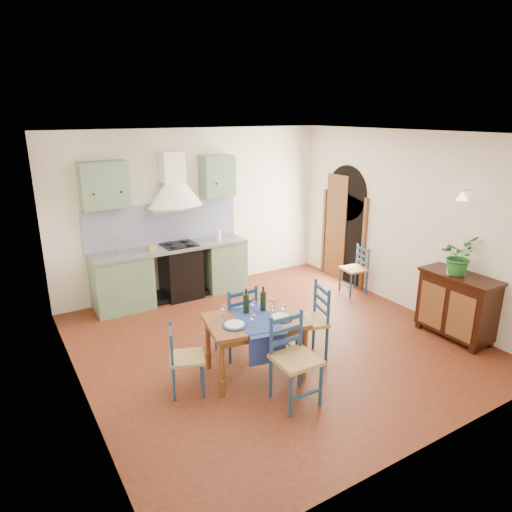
# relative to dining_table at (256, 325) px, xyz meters

# --- Properties ---
(floor) EXTENTS (5.00, 5.00, 0.00)m
(floor) POSITION_rel_dining_table_xyz_m (0.62, 0.56, -0.64)
(floor) COLOR #421D0E
(floor) RESTS_ON ground
(back_wall) EXTENTS (5.00, 0.96, 2.80)m
(back_wall) POSITION_rel_dining_table_xyz_m (0.15, 2.85, 0.41)
(back_wall) COLOR silver
(back_wall) RESTS_ON ground
(right_wall) EXTENTS (0.26, 5.00, 2.80)m
(right_wall) POSITION_rel_dining_table_xyz_m (3.12, 0.84, 0.69)
(right_wall) COLOR silver
(right_wall) RESTS_ON ground
(left_wall) EXTENTS (0.04, 5.00, 2.80)m
(left_wall) POSITION_rel_dining_table_xyz_m (-1.88, 0.56, 0.76)
(left_wall) COLOR silver
(left_wall) RESTS_ON ground
(ceiling) EXTENTS (5.00, 5.00, 0.01)m
(ceiling) POSITION_rel_dining_table_xyz_m (0.62, 0.56, 2.16)
(ceiling) COLOR silver
(ceiling) RESTS_ON back_wall
(dining_table) EXTENTS (1.27, 0.99, 1.04)m
(dining_table) POSITION_rel_dining_table_xyz_m (0.00, 0.00, 0.00)
(dining_table) COLOR brown
(dining_table) RESTS_ON ground
(chair_near) EXTENTS (0.47, 0.47, 0.98)m
(chair_near) POSITION_rel_dining_table_xyz_m (0.08, -0.67, -0.14)
(chair_near) COLOR navy
(chair_near) RESTS_ON ground
(chair_far) EXTENTS (0.46, 0.46, 0.97)m
(chair_far) POSITION_rel_dining_table_xyz_m (0.04, 0.54, -0.14)
(chair_far) COLOR navy
(chair_far) RESTS_ON ground
(chair_left) EXTENTS (0.48, 0.48, 0.81)m
(chair_left) POSITION_rel_dining_table_xyz_m (-0.87, 0.09, -0.22)
(chair_left) COLOR navy
(chair_left) RESTS_ON ground
(chair_right) EXTENTS (0.57, 0.57, 1.00)m
(chair_right) POSITION_rel_dining_table_xyz_m (0.77, -0.03, -0.12)
(chair_right) COLOR navy
(chair_right) RESTS_ON ground
(chair_spare) EXTENTS (0.43, 0.43, 0.83)m
(chair_spare) POSITION_rel_dining_table_xyz_m (2.85, 1.35, -0.21)
(chair_spare) COLOR navy
(chair_spare) RESTS_ON ground
(sideboard) EXTENTS (0.50, 1.05, 0.94)m
(sideboard) POSITION_rel_dining_table_xyz_m (2.88, -0.64, -0.13)
(sideboard) COLOR black
(sideboard) RESTS_ON ground
(potted_plant) EXTENTS (0.58, 0.54, 0.52)m
(potted_plant) POSITION_rel_dining_table_xyz_m (2.84, -0.58, 0.56)
(potted_plant) COLOR #216626
(potted_plant) RESTS_ON sideboard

